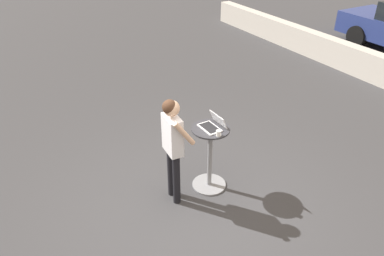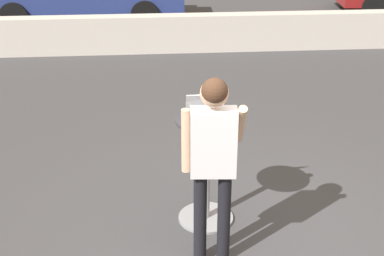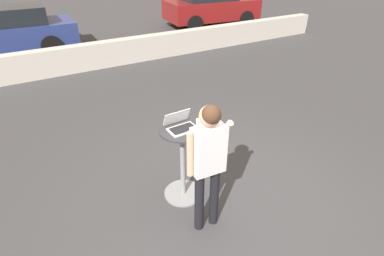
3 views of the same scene
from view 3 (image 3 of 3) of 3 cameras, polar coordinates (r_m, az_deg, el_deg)
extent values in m
plane|color=#3D3D3F|center=(4.14, 5.94, -14.49)|extent=(50.00, 50.00, 0.00)
cube|color=beige|center=(9.04, -17.87, 13.00)|extent=(16.58, 0.35, 0.70)
cylinder|color=gray|center=(4.28, -1.64, -12.24)|extent=(0.53, 0.53, 0.03)
cylinder|color=gray|center=(3.94, -1.75, -6.79)|extent=(0.07, 0.07, 1.01)
cylinder|color=#333338|center=(3.65, -1.88, -0.40)|extent=(0.57, 0.57, 0.02)
cube|color=silver|center=(3.63, -1.75, -0.24)|extent=(0.35, 0.23, 0.02)
cube|color=black|center=(3.62, -1.76, -0.10)|extent=(0.31, 0.19, 0.00)
cube|color=silver|center=(3.69, -2.94, 2.08)|extent=(0.35, 0.09, 0.18)
cube|color=white|center=(3.68, -2.89, 2.07)|extent=(0.32, 0.08, 0.16)
cylinder|color=white|center=(3.71, 1.31, 1.13)|extent=(0.07, 0.07, 0.08)
torus|color=white|center=(3.73, 1.94, 1.34)|extent=(0.04, 0.01, 0.04)
cylinder|color=black|center=(3.58, 1.39, -13.86)|extent=(0.11, 0.11, 0.85)
cylinder|color=black|center=(3.65, 4.24, -12.86)|extent=(0.11, 0.11, 0.85)
cube|color=silver|center=(3.16, 3.15, -4.25)|extent=(0.37, 0.21, 0.56)
sphere|color=#DBAD89|center=(2.94, 3.38, 2.28)|extent=(0.22, 0.22, 0.22)
sphere|color=#472D1E|center=(2.91, 3.66, 2.52)|extent=(0.20, 0.20, 0.20)
cylinder|color=#DBAD89|center=(3.07, -0.39, -5.07)|extent=(0.07, 0.07, 0.53)
cylinder|color=#DBAD89|center=(3.24, 5.89, -0.81)|extent=(0.09, 0.32, 0.41)
cube|color=maroon|center=(13.84, 3.73, 21.67)|extent=(4.04, 2.22, 0.76)
cylinder|color=black|center=(15.23, 6.34, 21.12)|extent=(0.69, 0.29, 0.67)
cylinder|color=black|center=(13.78, 10.18, 19.78)|extent=(0.69, 0.29, 0.67)
cylinder|color=black|center=(14.18, -2.67, 20.52)|extent=(0.69, 0.29, 0.67)
cylinder|color=black|center=(12.61, 0.51, 19.20)|extent=(0.69, 0.29, 0.67)
cylinder|color=black|center=(10.62, -25.14, 14.00)|extent=(0.64, 0.23, 0.64)
cylinder|color=black|center=(12.16, -26.13, 15.68)|extent=(0.64, 0.23, 0.64)
camera|label=1|loc=(5.40, 66.31, 24.45)|focal=35.00mm
camera|label=2|loc=(1.85, 114.74, -13.96)|focal=50.00mm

